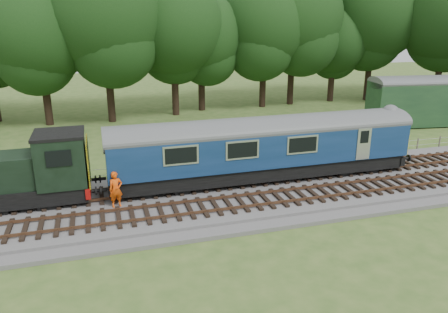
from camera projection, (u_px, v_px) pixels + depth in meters
name	position (u px, v px, depth m)	size (l,w,h in m)	color
ground	(232.00, 198.00, 24.44)	(120.00, 120.00, 0.00)	#385921
ballast	(232.00, 195.00, 24.39)	(70.00, 7.00, 0.35)	#4C4C4F
track_north	(225.00, 182.00, 25.59)	(67.20, 2.40, 0.21)	black
track_south	(241.00, 202.00, 22.85)	(67.20, 2.40, 0.21)	black
fence	(211.00, 171.00, 28.55)	(64.00, 0.12, 1.00)	#6B6054
tree_line	(167.00, 115.00, 44.51)	(70.00, 8.00, 18.00)	black
dmu_railcar	(264.00, 143.00, 25.55)	(18.05, 2.86, 3.88)	black
shunter_loco	(6.00, 177.00, 22.00)	(8.91, 2.60, 3.38)	black
worker	(116.00, 189.00, 22.22)	(0.69, 0.45, 1.88)	#F8530D
shed	(387.00, 109.00, 41.49)	(3.03, 3.03, 2.45)	#18341F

